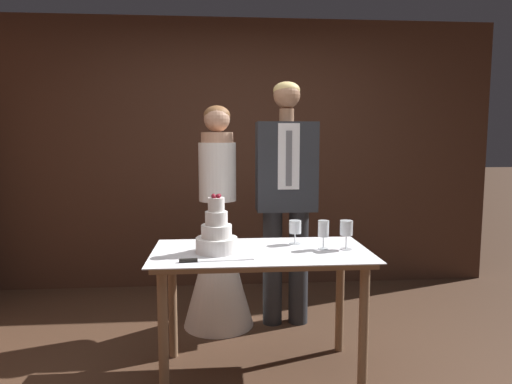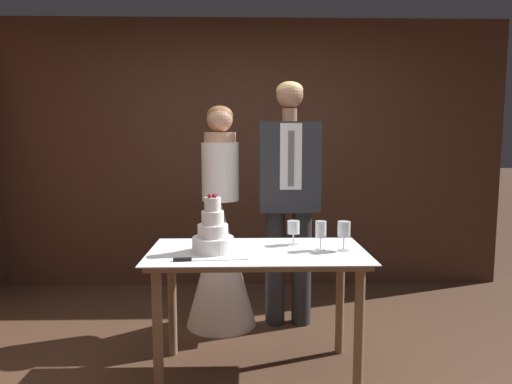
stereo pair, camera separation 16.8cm
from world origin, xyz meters
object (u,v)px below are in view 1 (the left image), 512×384
at_px(tiered_cake, 217,234).
at_px(wine_glass_near, 346,229).
at_px(wine_glass_middle, 295,228).
at_px(bride, 218,247).
at_px(wine_glass_far, 323,229).
at_px(groom, 286,191).
at_px(cake_knife, 202,260).
at_px(cake_table, 261,267).

relative_size(tiered_cake, wine_glass_near, 1.96).
xyz_separation_m(tiered_cake, wine_glass_middle, (0.50, 0.17, -0.00)).
bearing_deg(bride, wine_glass_middle, -50.97).
height_order(wine_glass_middle, wine_glass_far, wine_glass_far).
distance_m(wine_glass_near, groom, 0.83).
bearing_deg(cake_knife, cake_table, 28.43).
relative_size(wine_glass_near, wine_glass_far, 1.01).
relative_size(cake_knife, groom, 0.22).
bearing_deg(cake_table, wine_glass_middle, 33.58).
xyz_separation_m(wine_glass_near, bride, (-0.78, 0.77, -0.28)).
relative_size(wine_glass_far, bride, 0.10).
distance_m(cake_table, bride, 0.81).
bearing_deg(wine_glass_middle, cake_table, -146.42).
bearing_deg(cake_table, groom, 71.07).
distance_m(cake_knife, wine_glass_middle, 0.70).
relative_size(wine_glass_middle, wine_glass_far, 0.86).
height_order(cake_table, wine_glass_middle, wine_glass_middle).
distance_m(cake_table, tiered_cake, 0.34).
height_order(cake_knife, wine_glass_near, wine_glass_near).
xyz_separation_m(cake_knife, bride, (0.08, 0.99, -0.17)).
xyz_separation_m(cake_table, bride, (-0.26, 0.76, -0.05)).
bearing_deg(wine_glass_near, cake_knife, -166.03).
relative_size(wine_glass_near, wine_glass_middle, 1.17).
bearing_deg(cake_table, bride, 108.91).
bearing_deg(wine_glass_middle, bride, 129.03).
bearing_deg(cake_table, cake_knife, -146.69).
distance_m(wine_glass_near, wine_glass_middle, 0.33).
height_order(wine_glass_near, wine_glass_middle, wine_glass_near).
bearing_deg(wine_glass_far, tiered_cake, -177.64).
height_order(cake_table, groom, groom).
distance_m(tiered_cake, wine_glass_far, 0.65).
bearing_deg(cake_table, tiered_cake, -175.62).
bearing_deg(cake_knife, wine_glass_far, 12.92).
bearing_deg(wine_glass_middle, wine_glass_far, -44.75).
height_order(wine_glass_near, groom, groom).
distance_m(wine_glass_far, bride, 1.03).
height_order(wine_glass_near, bride, bride).
relative_size(tiered_cake, bride, 0.21).
bearing_deg(tiered_cake, bride, 89.64).
xyz_separation_m(wine_glass_near, wine_glass_far, (-0.14, 0.02, -0.00)).
bearing_deg(wine_glass_far, wine_glass_near, -7.76).
relative_size(wine_glass_near, groom, 0.10).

